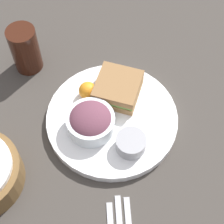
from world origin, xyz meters
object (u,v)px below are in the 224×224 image
sandwich (116,88)px  dressing_cup (131,143)px  salad_bowl (91,121)px  plate (112,119)px  drink_glass (25,49)px

sandwich → dressing_cup: bearing=-155.8°
sandwich → salad_bowl: (-0.10, 0.04, 0.00)m
plate → dressing_cup: size_ratio=4.58×
sandwich → drink_glass: (0.05, 0.24, 0.02)m
salad_bowl → drink_glass: drink_glass is taller
dressing_cup → drink_glass: bearing=57.9°
dressing_cup → salad_bowl: bearing=72.5°
sandwich → dressing_cup: sandwich is taller
plate → salad_bowl: salad_bowl is taller
sandwich → dressing_cup: 0.14m
salad_bowl → drink_glass: 0.25m
drink_glass → salad_bowl: bearing=-127.8°
plate → salad_bowl: 0.06m
salad_bowl → plate: bearing=-47.6°
plate → drink_glass: 0.27m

